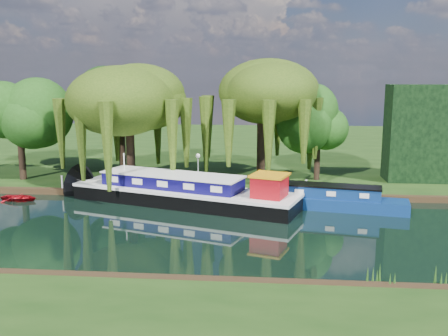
# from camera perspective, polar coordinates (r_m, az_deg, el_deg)

# --- Properties ---
(ground) EXTENTS (120.00, 120.00, 0.00)m
(ground) POSITION_cam_1_polar(r_m,az_deg,el_deg) (30.72, -6.65, -6.95)
(ground) COLOR black
(far_bank) EXTENTS (120.00, 52.00, 0.45)m
(far_bank) POSITION_cam_1_polar(r_m,az_deg,el_deg) (63.60, -0.46, 2.46)
(far_bank) COLOR black
(far_bank) RESTS_ON ground
(dutch_barge) EXTENTS (17.23, 8.94, 3.57)m
(dutch_barge) POSITION_cam_1_polar(r_m,az_deg,el_deg) (36.15, -4.46, -2.78)
(dutch_barge) COLOR black
(dutch_barge) RESTS_ON ground
(narrowboat) EXTENTS (12.65, 4.36, 1.82)m
(narrowboat) POSITION_cam_1_polar(r_m,az_deg,el_deg) (35.80, 10.45, -3.45)
(narrowboat) COLOR navy
(narrowboat) RESTS_ON ground
(red_dinghy) EXTENTS (3.00, 2.32, 0.57)m
(red_dinghy) POSITION_cam_1_polar(r_m,az_deg,el_deg) (40.34, -22.31, -3.43)
(red_dinghy) COLOR maroon
(red_dinghy) RESTS_ON ground
(willow_left) EXTENTS (7.65, 7.65, 9.17)m
(willow_left) POSITION_cam_1_polar(r_m,az_deg,el_deg) (40.79, -10.83, 7.43)
(willow_left) COLOR black
(willow_left) RESTS_ON far_bank
(willow_right) EXTENTS (7.57, 7.57, 9.22)m
(willow_right) POSITION_cam_1_polar(r_m,az_deg,el_deg) (41.04, 4.33, 7.70)
(willow_right) COLOR black
(willow_right) RESTS_ON far_bank
(tree_far_left) EXTENTS (5.12, 5.12, 8.25)m
(tree_far_left) POSITION_cam_1_polar(r_m,az_deg,el_deg) (45.33, -22.43, 5.84)
(tree_far_left) COLOR black
(tree_far_left) RESTS_ON far_bank
(tree_far_mid) EXTENTS (5.34, 5.34, 8.73)m
(tree_far_mid) POSITION_cam_1_polar(r_m,az_deg,el_deg) (47.41, -11.73, 7.04)
(tree_far_mid) COLOR black
(tree_far_mid) RESTS_ON far_bank
(tree_far_right) EXTENTS (4.23, 4.23, 6.92)m
(tree_far_right) POSITION_cam_1_polar(r_m,az_deg,el_deg) (42.52, 10.74, 5.01)
(tree_far_right) COLOR black
(tree_far_right) RESTS_ON far_bank
(conifer_hedge) EXTENTS (6.00, 3.00, 8.00)m
(conifer_hedge) POSITION_cam_1_polar(r_m,az_deg,el_deg) (44.83, 21.84, 3.72)
(conifer_hedge) COLOR black
(conifer_hedge) RESTS_ON far_bank
(lamppost) EXTENTS (0.36, 0.36, 2.56)m
(lamppost) POSITION_cam_1_polar(r_m,az_deg,el_deg) (40.14, -3.00, 0.82)
(lamppost) COLOR silver
(lamppost) RESTS_ON far_bank
(mooring_posts) EXTENTS (19.16, 0.16, 1.00)m
(mooring_posts) POSITION_cam_1_polar(r_m,az_deg,el_deg) (38.55, -4.88, -1.84)
(mooring_posts) COLOR silver
(mooring_posts) RESTS_ON far_bank
(reeds_near) EXTENTS (33.70, 1.50, 1.10)m
(reeds_near) POSITION_cam_1_polar(r_m,az_deg,el_deg) (22.82, 6.80, -11.83)
(reeds_near) COLOR #1D4412
(reeds_near) RESTS_ON ground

